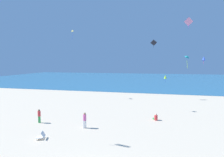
{
  "coord_description": "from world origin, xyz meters",
  "views": [
    {
      "loc": [
        3.08,
        -5.96,
        6.04
      ],
      "look_at": [
        0.0,
        8.46,
        4.65
      ],
      "focal_mm": 27.03,
      "sensor_mm": 36.0,
      "label": 1
    }
  ],
  "objects": [
    {
      "name": "beach_chair_far_right",
      "position": [
        -5.1,
        5.44,
        0.27
      ],
      "size": [
        0.82,
        0.77,
        0.59
      ],
      "rotation": [
        0.0,
        0.0,
        3.52
      ],
      "color": "white",
      "rests_on": "ground_plane"
    },
    {
      "name": "kite_lime",
      "position": [
        5.21,
        15.74,
        4.28
      ],
      "size": [
        0.43,
        0.44,
        0.91
      ],
      "rotation": [
        0.0,
        0.0,
        3.31
      ],
      "color": "#99DB33"
    },
    {
      "name": "kite_yellow",
      "position": [
        -9.55,
        20.98,
        11.34
      ],
      "size": [
        0.65,
        0.67,
        1.68
      ],
      "rotation": [
        0.0,
        0.0,
        2.24
      ],
      "color": "yellow"
    },
    {
      "name": "kite_blue",
      "position": [
        12.35,
        25.63,
        6.75
      ],
      "size": [
        0.61,
        0.78,
        1.4
      ],
      "rotation": [
        0.0,
        0.0,
        6.19
      ],
      "color": "blue"
    },
    {
      "name": "kite_pink",
      "position": [
        8.09,
        17.93,
        11.31
      ],
      "size": [
        1.14,
        0.09,
        1.47
      ],
      "rotation": [
        0.0,
        0.0,
        3.15
      ],
      "color": "pink"
    },
    {
      "name": "ocean_water",
      "position": [
        0.0,
        57.29,
        0.03
      ],
      "size": [
        120.0,
        60.0,
        0.05
      ],
      "primitive_type": "cube",
      "color": "teal",
      "rests_on": "ground_plane"
    },
    {
      "name": "person_1",
      "position": [
        -7.5,
        8.6,
        0.8
      ],
      "size": [
        0.31,
        0.31,
        1.38
      ],
      "rotation": [
        0.0,
        0.0,
        1.43
      ],
      "color": "green",
      "rests_on": "ground_plane"
    },
    {
      "name": "kite_black",
      "position": [
        3.91,
        22.83,
        9.28
      ],
      "size": [
        1.09,
        0.43,
        1.33
      ],
      "rotation": [
        0.0,
        0.0,
        3.55
      ],
      "color": "black"
    },
    {
      "name": "ground_plane",
      "position": [
        0.0,
        10.0,
        0.0
      ],
      "size": [
        120.0,
        120.0,
        0.0
      ],
      "primitive_type": "plane",
      "color": "beige"
    },
    {
      "name": "person_5",
      "position": [
        3.98,
        11.88,
        0.26
      ],
      "size": [
        0.57,
        0.63,
        0.71
      ],
      "rotation": [
        0.0,
        0.0,
        2.19
      ],
      "color": "red",
      "rests_on": "ground_plane"
    },
    {
      "name": "kite_teal",
      "position": [
        7.86,
        16.41,
        6.75
      ],
      "size": [
        0.79,
        0.84,
        1.64
      ],
      "rotation": [
        0.0,
        0.0,
        1.05
      ],
      "color": "#1EADAD"
    },
    {
      "name": "person_2",
      "position": [
        -2.54,
        8.27,
        0.84
      ],
      "size": [
        0.4,
        0.4,
        1.46
      ],
      "rotation": [
        0.0,
        0.0,
        2.16
      ],
      "color": "white",
      "rests_on": "ground_plane"
    }
  ]
}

